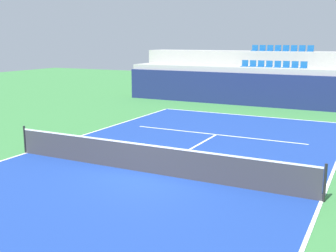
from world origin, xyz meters
TOP-DOWN VIEW (x-y plane):
  - ground_plane at (0.00, 0.00)m, footprint 80.00×80.00m
  - court_surface at (0.00, 0.00)m, footprint 11.00×24.00m
  - baseline_far at (0.00, 11.95)m, footprint 11.00×0.10m
  - sideline_left at (-5.45, 0.00)m, footprint 0.10×24.00m
  - sideline_right at (5.45, 0.00)m, footprint 0.10×24.00m
  - service_line_far at (0.00, 6.40)m, footprint 8.26×0.10m
  - centre_service_line at (0.00, 3.20)m, footprint 0.10×6.40m
  - back_wall at (0.00, 15.64)m, footprint 20.57×0.30m
  - stands_tier_lower at (0.00, 16.99)m, footprint 20.57×2.40m
  - stands_tier_upper at (0.00, 19.39)m, footprint 20.57×2.40m
  - seating_row_lower at (-0.00, 17.08)m, footprint 4.41×0.44m
  - seating_row_upper at (-0.00, 19.48)m, footprint 4.41×0.44m
  - tennis_net at (0.00, 0.00)m, footprint 11.08×0.08m

SIDE VIEW (x-z plane):
  - ground_plane at x=0.00m, z-range 0.00..0.00m
  - court_surface at x=0.00m, z-range 0.00..0.01m
  - baseline_far at x=0.00m, z-range 0.01..0.01m
  - sideline_left at x=-5.45m, z-range 0.01..0.01m
  - sideline_right at x=5.45m, z-range 0.01..0.01m
  - service_line_far at x=0.00m, z-range 0.01..0.01m
  - centre_service_line at x=0.00m, z-range 0.01..0.01m
  - tennis_net at x=0.00m, z-range -0.03..1.04m
  - back_wall at x=0.00m, z-range 0.00..2.16m
  - stands_tier_lower at x=0.00m, z-range 0.00..2.52m
  - stands_tier_upper at x=0.00m, z-range 0.00..3.53m
  - seating_row_lower at x=0.00m, z-range 2.42..2.86m
  - seating_row_upper at x=0.00m, z-range 3.44..3.88m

